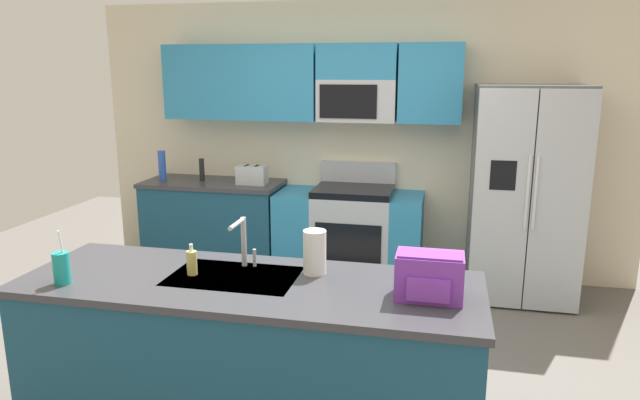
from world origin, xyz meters
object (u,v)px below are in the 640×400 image
object	(u,v)px
sink_faucet	(243,238)
soap_dispenser	(192,262)
bottle_blue	(162,165)
toaster	(252,175)
backpack	(429,275)
pepper_mill	(202,170)
paper_towel_roll	(315,252)
refrigerator	(525,194)
drink_cup_teal	(61,268)
range_oven	(349,234)

from	to	relation	value
sink_faucet	soap_dispenser	size ratio (longest dim) A/B	1.66
bottle_blue	sink_faucet	xyz separation A→B (m)	(1.67, -2.26, 0.02)
soap_dispenser	sink_faucet	bearing A→B (deg)	35.88
toaster	backpack	distance (m)	3.01
pepper_mill	soap_dispenser	bearing A→B (deg)	-67.23
sink_faucet	soap_dispenser	world-z (taller)	sink_faucet
soap_dispenser	backpack	distance (m)	1.25
bottle_blue	paper_towel_roll	xyz separation A→B (m)	(2.08, -2.26, -0.02)
refrigerator	sink_faucet	xyz separation A→B (m)	(-1.75, -2.21, 0.14)
sink_faucet	drink_cup_teal	size ratio (longest dim) A/B	0.98
toaster	range_oven	bearing A→B (deg)	3.20
drink_cup_teal	backpack	distance (m)	1.86
sink_faucet	backpack	xyz separation A→B (m)	(1.02, -0.22, -0.05)
sink_faucet	soap_dispenser	bearing A→B (deg)	-144.12
range_oven	drink_cup_teal	xyz separation A→B (m)	(-1.04, -2.72, 0.54)
toaster	drink_cup_teal	world-z (taller)	drink_cup_teal
bottle_blue	backpack	xyz separation A→B (m)	(2.69, -2.48, -0.03)
pepper_mill	backpack	xyz separation A→B (m)	(2.28, -2.50, 0.01)
pepper_mill	backpack	size ratio (longest dim) A/B	0.69
pepper_mill	soap_dispenser	size ratio (longest dim) A/B	1.30
drink_cup_teal	paper_towel_roll	xyz separation A→B (m)	(1.23, 0.43, 0.03)
pepper_mill	sink_faucet	xyz separation A→B (m)	(1.26, -2.28, 0.06)
sink_faucet	drink_cup_teal	world-z (taller)	drink_cup_teal
range_oven	soap_dispenser	bearing A→B (deg)	-100.29
toaster	drink_cup_teal	distance (m)	2.67
toaster	refrigerator	bearing A→B (deg)	-0.45
range_oven	soap_dispenser	world-z (taller)	range_oven
bottle_blue	sink_faucet	distance (m)	2.81
range_oven	backpack	size ratio (longest dim) A/B	4.25
range_oven	sink_faucet	distance (m)	2.38
sink_faucet	bottle_blue	bearing A→B (deg)	126.48
bottle_blue	range_oven	bearing A→B (deg)	0.88
refrigerator	drink_cup_teal	world-z (taller)	refrigerator
refrigerator	bottle_blue	bearing A→B (deg)	179.28
bottle_blue	paper_towel_roll	distance (m)	3.07
range_oven	paper_towel_roll	distance (m)	2.37
sink_faucet	pepper_mill	bearing A→B (deg)	118.89
range_oven	pepper_mill	xyz separation A→B (m)	(-1.47, -0.00, 0.57)
drink_cup_teal	paper_towel_roll	size ratio (longest dim) A/B	1.20
refrigerator	paper_towel_roll	bearing A→B (deg)	-121.17
toaster	bottle_blue	distance (m)	0.95
toaster	bottle_blue	bearing A→B (deg)	178.57
backpack	toaster	bearing A→B (deg)	125.41
pepper_mill	paper_towel_roll	world-z (taller)	paper_towel_roll
pepper_mill	bottle_blue	distance (m)	0.41
range_oven	pepper_mill	bearing A→B (deg)	-179.90
drink_cup_teal	backpack	world-z (taller)	drink_cup_teal
pepper_mill	soap_dispenser	xyz separation A→B (m)	(1.03, -2.45, -0.04)
bottle_blue	drink_cup_teal	size ratio (longest dim) A/B	1.00
bottle_blue	backpack	distance (m)	3.66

